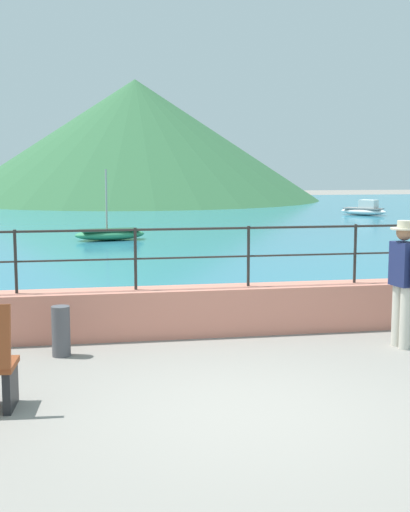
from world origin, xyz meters
TOP-DOWN VIEW (x-y plane):
  - ground_plane at (0.00, 0.00)m, footprint 120.00×120.00m
  - promenade_wall at (0.00, 3.20)m, footprint 20.00×0.56m
  - railing at (0.00, 3.20)m, footprint 18.44×0.04m
  - lake_water at (0.00, 25.84)m, footprint 64.00×44.32m
  - hill_main at (2.31, 43.18)m, footprint 26.36×26.36m
  - person_walking at (2.69, 1.97)m, footprint 0.38×0.56m
  - bollard at (-1.89, 2.35)m, footprint 0.24×0.24m
  - boat_0 at (12.08, 25.16)m, footprint 2.25×2.28m
  - boat_1 at (-0.70, 15.92)m, footprint 2.42×1.29m

SIDE VIEW (x-z plane):
  - ground_plane at x=0.00m, z-range 0.00..0.00m
  - lake_water at x=0.00m, z-range 0.00..0.06m
  - boat_1 at x=-0.70m, z-range -0.89..1.42m
  - boat_0 at x=12.08m, z-range -0.05..0.71m
  - bollard at x=-1.89m, z-range 0.00..0.67m
  - promenade_wall at x=0.00m, z-range 0.00..0.70m
  - person_walking at x=2.69m, z-range 0.10..1.85m
  - railing at x=0.00m, z-range 0.87..1.77m
  - hill_main at x=2.31m, z-range 0.00..8.55m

